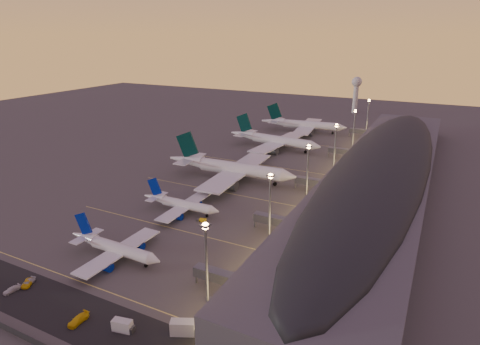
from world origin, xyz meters
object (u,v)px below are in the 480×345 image
object	(u,v)px
baggage_tug_a	(209,277)
baggage_tug_c	(202,220)
service_van_c	(12,290)
airliner_wide_near	(230,168)
service_van_b	(27,283)
radar_tower	(356,89)
airliner_wide_far	(303,125)
catering_truck_b	(184,328)
baggage_tug_b	(215,299)
airliner_wide_mid	(274,140)
catering_truck_a	(123,326)
service_van_a	(28,283)
airliner_narrow_north	(180,204)
airliner_narrow_south	(114,248)
service_van_d	(78,320)

from	to	relation	value
baggage_tug_a	baggage_tug_c	size ratio (longest dim) A/B	0.79
baggage_tug_a	service_van_c	size ratio (longest dim) A/B	0.68
airliner_wide_near	service_van_b	size ratio (longest dim) A/B	13.66
radar_tower	baggage_tug_a	world-z (taller)	radar_tower
airliner_wide_far	service_van_b	world-z (taller)	airliner_wide_far
baggage_tug_c	catering_truck_b	world-z (taller)	catering_truck_b
airliner_wide_near	baggage_tug_b	distance (m)	97.18
baggage_tug_c	radar_tower	bearing A→B (deg)	78.81
airliner_wide_mid	service_van_c	xyz separation A→B (m)	(-7.79, -172.37, -4.54)
catering_truck_a	service_van_a	distance (m)	37.88
airliner_narrow_north	airliner_wide_far	distance (m)	157.86
service_van_b	airliner_wide_mid	bearing A→B (deg)	54.48
baggage_tug_a	service_van_c	world-z (taller)	service_van_c
airliner_wide_far	baggage_tug_b	xyz separation A→B (m)	(43.04, -201.75, -4.69)
airliner_wide_far	baggage_tug_c	bearing A→B (deg)	-91.50
airliner_wide_near	service_van_a	distance (m)	105.74
baggage_tug_a	radar_tower	bearing A→B (deg)	95.14
baggage_tug_a	baggage_tug_c	world-z (taller)	baggage_tug_c
airliner_wide_mid	airliner_wide_far	world-z (taller)	airliner_wide_far
catering_truck_a	baggage_tug_a	bearing A→B (deg)	64.64
airliner_wide_near	service_van_c	xyz separation A→B (m)	(-10.30, -109.43, -5.00)
airliner_narrow_north	catering_truck_a	distance (m)	69.70
service_van_c	service_van_a	bearing A→B (deg)	83.45
service_van_a	baggage_tug_a	bearing A→B (deg)	20.45
radar_tower	catering_truck_b	distance (m)	310.72
airliner_narrow_south	catering_truck_b	xyz separation A→B (m)	(40.09, -19.07, -1.72)
radar_tower	baggage_tug_a	xyz separation A→B (m)	(18.25, -286.43, -21.45)
airliner_wide_far	baggage_tug_b	size ratio (longest dim) A/B	15.24
baggage_tug_c	catering_truck_b	size ratio (longest dim) A/B	0.58
airliner_wide_near	airliner_wide_mid	bearing A→B (deg)	89.74
airliner_wide_far	service_van_d	distance (m)	225.25
airliner_wide_near	service_van_d	world-z (taller)	airliner_wide_near
airliner_wide_near	airliner_wide_far	distance (m)	114.51
radar_tower	service_van_c	distance (m)	319.10
airliner_wide_mid	radar_tower	distance (m)	147.12
airliner_wide_mid	catering_truck_b	world-z (taller)	airliner_wide_mid
radar_tower	service_van_b	bearing A→B (deg)	-94.84
catering_truck_b	service_van_b	world-z (taller)	catering_truck_b
airliner_wide_mid	service_van_d	size ratio (longest dim) A/B	10.91
radar_tower	catering_truck_a	size ratio (longest dim) A/B	5.73
airliner_wide_near	airliner_narrow_north	bearing A→B (deg)	-91.65
airliner_wide_far	catering_truck_b	size ratio (longest dim) A/B	9.21
airliner_wide_mid	catering_truck_b	bearing A→B (deg)	-69.01
airliner_narrow_north	service_van_a	xyz separation A→B (m)	(-9.90, -61.88, -2.60)
baggage_tug_b	airliner_wide_near	bearing A→B (deg)	99.00
airliner_wide_mid	service_van_b	world-z (taller)	airliner_wide_mid
service_van_a	service_van_b	xyz separation A→B (m)	(0.09, -0.15, 0.00)
service_van_a	service_van_b	distance (m)	0.18
service_van_a	service_van_d	distance (m)	26.07
baggage_tug_c	service_van_a	xyz separation A→B (m)	(-22.40, -57.87, 0.18)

